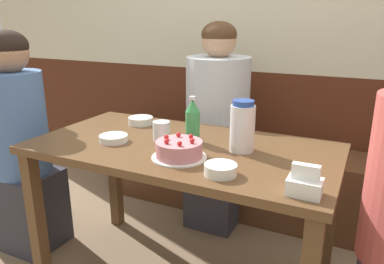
% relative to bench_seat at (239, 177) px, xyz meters
% --- Properties ---
extents(back_wall, '(4.80, 0.04, 2.50)m').
position_rel_bench_seat_xyz_m(back_wall, '(0.00, 0.22, 1.01)').
color(back_wall, '#4C2314').
rests_on(back_wall, ground_plane).
extents(bench_seat, '(1.91, 0.38, 0.47)m').
position_rel_bench_seat_xyz_m(bench_seat, '(0.00, 0.00, 0.00)').
color(bench_seat, '#56331E').
rests_on(bench_seat, ground_plane).
extents(dining_table, '(1.36, 0.71, 0.72)m').
position_rel_bench_seat_xyz_m(dining_table, '(0.00, -0.83, 0.39)').
color(dining_table, brown).
rests_on(dining_table, ground_plane).
extents(birthday_cake, '(0.23, 0.23, 0.09)m').
position_rel_bench_seat_xyz_m(birthday_cake, '(0.07, -0.98, 0.52)').
color(birthday_cake, white).
rests_on(birthday_cake, dining_table).
extents(water_pitcher, '(0.11, 0.11, 0.22)m').
position_rel_bench_seat_xyz_m(water_pitcher, '(0.26, -0.78, 0.59)').
color(water_pitcher, white).
rests_on(water_pitcher, dining_table).
extents(soju_bottle, '(0.07, 0.07, 0.21)m').
position_rel_bench_seat_xyz_m(soju_bottle, '(0.02, -0.77, 0.59)').
color(soju_bottle, '#388E4C').
rests_on(soju_bottle, dining_table).
extents(napkin_holder, '(0.11, 0.08, 0.11)m').
position_rel_bench_seat_xyz_m(napkin_holder, '(0.58, -1.10, 0.53)').
color(napkin_holder, white).
rests_on(napkin_holder, dining_table).
extents(bowl_soup_white, '(0.13, 0.13, 0.03)m').
position_rel_bench_seat_xyz_m(bowl_soup_white, '(-0.30, -0.93, 0.50)').
color(bowl_soup_white, white).
rests_on(bowl_soup_white, dining_table).
extents(bowl_rice_small, '(0.13, 0.13, 0.04)m').
position_rel_bench_seat_xyz_m(bowl_rice_small, '(-0.36, -0.62, 0.51)').
color(bowl_rice_small, white).
rests_on(bowl_rice_small, dining_table).
extents(bowl_side_dish, '(0.12, 0.12, 0.04)m').
position_rel_bench_seat_xyz_m(bowl_side_dish, '(0.28, -1.06, 0.51)').
color(bowl_side_dish, white).
rests_on(bowl_side_dish, dining_table).
extents(glass_water_tall, '(0.08, 0.08, 0.09)m').
position_rel_bench_seat_xyz_m(glass_water_tall, '(-0.11, -0.82, 0.53)').
color(glass_water_tall, silver).
rests_on(glass_water_tall, dining_table).
extents(person_teal_shirt, '(0.38, 0.38, 1.25)m').
position_rel_bench_seat_xyz_m(person_teal_shirt, '(-0.08, -0.21, 0.39)').
color(person_teal_shirt, '#33333D').
rests_on(person_teal_shirt, ground_plane).
extents(person_pale_blue_shirt, '(0.34, 0.30, 1.22)m').
position_rel_bench_seat_xyz_m(person_pale_blue_shirt, '(-0.94, -0.92, 0.34)').
color(person_pale_blue_shirt, '#33333D').
rests_on(person_pale_blue_shirt, ground_plane).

